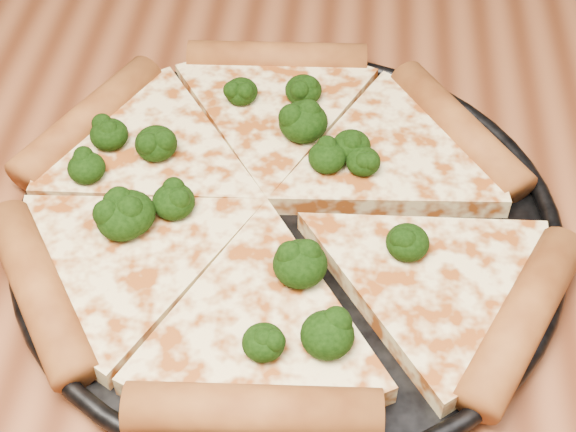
{
  "coord_description": "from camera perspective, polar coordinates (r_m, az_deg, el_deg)",
  "views": [
    {
      "loc": [
        0.1,
        -0.31,
        1.15
      ],
      "look_at": [
        0.06,
        0.04,
        0.77
      ],
      "focal_mm": 53.23,
      "sensor_mm": 36.0,
      "label": 1
    }
  ],
  "objects": [
    {
      "name": "dining_table",
      "position": [
        0.59,
        -6.69,
        -9.81
      ],
      "size": [
        1.2,
        0.9,
        0.75
      ],
      "color": "brown",
      "rests_on": "ground"
    },
    {
      "name": "pizza_pan",
      "position": [
        0.53,
        0.0,
        -0.61
      ],
      "size": [
        0.34,
        0.34,
        0.02
      ],
      "color": "black",
      "rests_on": "dining_table"
    },
    {
      "name": "pizza",
      "position": [
        0.53,
        -1.05,
        0.79
      ],
      "size": [
        0.37,
        0.33,
        0.03
      ],
      "rotation": [
        0.0,
        0.0,
        0.06
      ],
      "color": "#FFE29C",
      "rests_on": "pizza_pan"
    },
    {
      "name": "broccoli_florets",
      "position": [
        0.53,
        -3.24,
        1.81
      ],
      "size": [
        0.23,
        0.23,
        0.02
      ],
      "color": "black",
      "rests_on": "pizza"
    }
  ]
}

